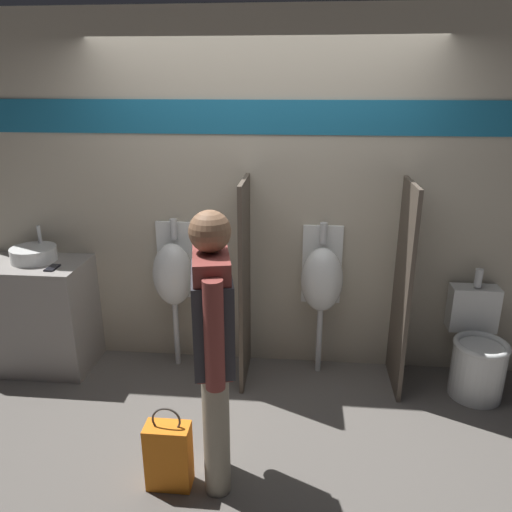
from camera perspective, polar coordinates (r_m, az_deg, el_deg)
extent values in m
plane|color=#5B5651|center=(3.81, -0.25, -15.95)|extent=(16.00, 16.00, 0.00)
cube|color=#B2A893|center=(3.81, 0.62, 6.39)|extent=(4.60, 0.06, 2.70)
cube|color=#19668E|center=(3.69, 0.60, 15.58)|extent=(4.50, 0.01, 0.24)
cube|color=gray|center=(4.38, -24.08, -6.17)|extent=(0.90, 0.52, 0.89)
cylinder|color=silver|center=(4.22, -24.06, 0.20)|extent=(0.34, 0.34, 0.11)
cylinder|color=silver|center=(4.29, -23.52, 2.29)|extent=(0.03, 0.03, 0.14)
cube|color=black|center=(4.00, -22.25, -1.26)|extent=(0.07, 0.14, 0.01)
cube|color=#4C4238|center=(3.72, -1.30, -3.17)|extent=(0.03, 0.52, 1.56)
cube|color=#4C4238|center=(3.77, 16.36, -3.68)|extent=(0.03, 0.52, 1.56)
cylinder|color=silver|center=(4.14, -9.07, -8.68)|extent=(0.04, 0.04, 0.55)
ellipsoid|color=silver|center=(3.93, -9.45, -2.11)|extent=(0.32, 0.26, 0.50)
cube|color=silver|center=(4.02, -9.06, -0.44)|extent=(0.30, 0.02, 0.63)
cylinder|color=silver|center=(3.90, -9.39, 3.05)|extent=(0.06, 0.06, 0.16)
cylinder|color=silver|center=(4.02, 7.22, -9.45)|extent=(0.04, 0.04, 0.55)
ellipsoid|color=silver|center=(3.80, 7.53, -2.71)|extent=(0.32, 0.26, 0.50)
cube|color=silver|center=(3.90, 7.53, -0.98)|extent=(0.30, 0.02, 0.63)
cylinder|color=silver|center=(3.78, 7.72, 2.61)|extent=(0.06, 0.06, 0.16)
cylinder|color=silver|center=(4.07, 23.97, -11.91)|extent=(0.38, 0.38, 0.41)
torus|color=silver|center=(3.97, 24.39, -9.24)|extent=(0.39, 0.39, 0.04)
cube|color=silver|center=(4.14, 23.53, -5.47)|extent=(0.35, 0.16, 0.35)
cylinder|color=silver|center=(4.03, 24.08, -2.32)|extent=(0.06, 0.06, 0.14)
cylinder|color=gray|center=(2.89, -4.54, -19.38)|extent=(0.15, 0.15, 0.78)
cylinder|color=gray|center=(3.02, -4.67, -17.55)|extent=(0.15, 0.15, 0.78)
cube|color=brown|center=(2.59, -5.02, -6.05)|extent=(0.26, 0.44, 0.62)
cube|color=#2D2D33|center=(2.61, -4.99, -7.04)|extent=(0.29, 0.46, 0.50)
cylinder|color=brown|center=(2.39, -4.81, -9.09)|extent=(0.10, 0.10, 0.57)
cylinder|color=brown|center=(2.81, -5.15, -4.61)|extent=(0.10, 0.10, 0.57)
sphere|color=brown|center=(2.44, -5.30, 2.81)|extent=(0.21, 0.21, 0.21)
cube|color=orange|center=(3.07, -9.94, -21.58)|extent=(0.25, 0.14, 0.40)
torus|color=#4C4742|center=(2.92, -10.23, -18.00)|extent=(0.16, 0.01, 0.16)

